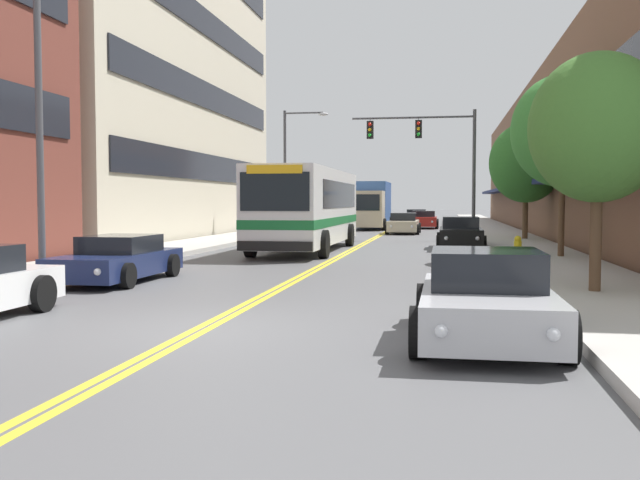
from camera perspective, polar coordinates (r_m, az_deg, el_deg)
name	(u,v)px	position (r m, az deg, el deg)	size (l,w,h in m)	color
ground_plane	(388,231)	(47.82, 5.43, 0.70)	(240.00, 240.00, 0.00)	#565659
sidewalk_left	(285,229)	(48.87, -2.82, 0.87)	(3.07, 106.00, 0.18)	#B2ADA5
sidewalk_right	(496,231)	(47.79, 13.87, 0.73)	(3.07, 106.00, 0.18)	#B2ADA5
centre_line	(388,231)	(47.82, 5.43, 0.71)	(0.34, 106.00, 0.01)	yellow
storefront_row_right	(590,159)	(48.57, 20.78, 6.08)	(9.10, 68.00, 9.37)	brown
city_bus	(308,205)	(28.91, -0.98, 2.78)	(2.94, 11.36, 3.24)	silver
car_beige_parked_left_mid	(294,227)	(39.23, -2.09, 1.07)	(2.09, 4.73, 1.25)	#BCAD89
car_navy_parked_left_far	(118,260)	(18.43, -15.84, -1.54)	(2.00, 4.54, 1.15)	#19234C
car_silver_parked_right_foreground	(486,300)	(10.41, 13.15, -4.66)	(2.04, 4.17, 1.30)	#B7B7BC
car_black_parked_right_mid	(460,234)	(30.57, 11.17, 0.49)	(1.98, 4.62, 1.35)	black
car_charcoal_moving_lead	(417,217)	(62.27, 7.73, 1.80)	(2.12, 4.53, 1.31)	#232328
car_champagne_moving_second	(404,224)	(44.47, 6.71, 1.29)	(2.03, 4.80, 1.28)	beige
car_red_moving_third	(423,220)	(53.37, 8.28, 1.60)	(2.20, 4.63, 1.30)	maroon
box_truck	(372,205)	(51.72, 4.16, 2.80)	(2.56, 7.83, 3.41)	beige
traffic_signal_mast	(432,148)	(37.44, 8.95, 7.31)	(6.37, 0.38, 6.68)	#47474C
street_lamp_left_near	(49,61)	(17.50, -20.88, 13.21)	(2.13, 0.28, 8.75)	#47474C
street_lamp_left_far	(292,160)	(40.96, -2.28, 6.40)	(2.58, 0.28, 7.17)	#47474C
street_tree_right_near	(598,128)	(15.47, 21.35, 8.34)	(2.73, 2.73, 4.80)	brown
street_tree_right_mid	(563,131)	(24.98, 18.86, 8.26)	(3.38, 3.38, 5.99)	brown
street_tree_right_far	(526,163)	(36.22, 16.15, 5.95)	(3.53, 3.53, 5.64)	brown
fire_hydrant	(518,248)	(22.69, 15.53, -0.63)	(0.32, 0.24, 0.76)	yellow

